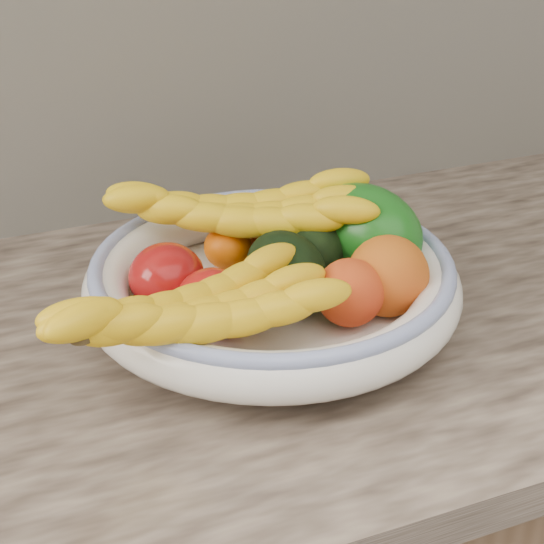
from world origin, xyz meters
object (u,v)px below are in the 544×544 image
at_px(fruit_bowl, 272,282).
at_px(green_mango, 365,231).
at_px(banana_bunch_front, 195,318).
at_px(banana_bunch_back, 240,218).

distance_m(fruit_bowl, green_mango, 0.12).
distance_m(green_mango, banana_bunch_front, 0.26).
bearing_deg(fruit_bowl, banana_bunch_front, -139.98).
relative_size(fruit_bowl, banana_bunch_front, 1.34).
bearing_deg(banana_bunch_front, fruit_bowl, 30.40).
distance_m(fruit_bowl, banana_bunch_back, 0.09).
height_order(banana_bunch_back, banana_bunch_front, banana_bunch_back).
distance_m(fruit_bowl, banana_bunch_front, 0.15).
xyz_separation_m(banana_bunch_back, banana_bunch_front, (-0.11, -0.17, -0.01)).
xyz_separation_m(green_mango, banana_bunch_front, (-0.23, -0.12, 0.01)).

